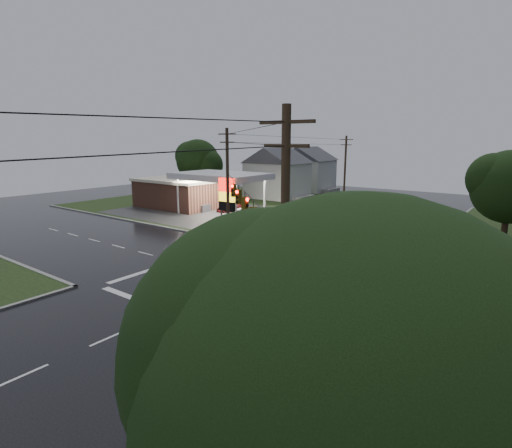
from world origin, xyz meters
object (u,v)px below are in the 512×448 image
Objects in this scene: utility_pole_se at (284,254)px; car_crossing at (317,279)px; tree_se at (365,417)px; gas_station at (189,190)px; utility_pole_n at (345,168)px; car_north at (339,226)px; house_far at (307,168)px; house_near at (278,172)px; tree_ne_near at (512,187)px; pylon_sign at (227,196)px; tree_nw_behind at (198,161)px; car_pump at (231,207)px; utility_pole_nw at (228,181)px.

car_crossing is (-4.30, 10.97, -5.02)m from utility_pole_se.
tree_se is (5.65, -6.51, -0.16)m from utility_pole_se.
utility_pole_n is at bearing 48.53° from gas_station.
tree_se is 37.59m from car_north.
car_north is (21.15, -30.30, -3.63)m from house_far.
house_near is 1.23× the size of tree_ne_near.
utility_pole_n is (1.00, 27.50, 1.46)m from pylon_sign.
tree_nw_behind reaches higher than tree_ne_near.
house_near is at bearing -170.09° from utility_pole_n.
car_crossing is at bearing -59.73° from house_far.
tree_nw_behind reaches higher than pylon_sign.
house_far is 1.23× the size of tree_ne_near.
utility_pole_se reaches higher than tree_se.
house_near is 1.10× the size of tree_nw_behind.
utility_pole_n is 1.05× the size of tree_nw_behind.
house_far is at bearing 11.48° from car_crossing.
tree_ne_near is 2.19× the size of car_crossing.
pylon_sign is 39.21m from house_far.
car_pump is at bearing -21.73° from car_north.
car_crossing is at bearing -30.56° from gas_station.
house_near is 43.48m from car_crossing.
utility_pole_se is 1.21× the size of tree_se.
utility_pole_se is at bearing -68.20° from utility_pole_n.
utility_pole_n reaches higher than car_north.
pylon_sign reaches higher than car_north.
pylon_sign is 0.60× the size of tree_nw_behind.
tree_se is 1.93× the size of car_north.
pylon_sign is at bearing 24.05° from car_north.
tree_nw_behind is (-43.34, 39.49, 0.46)m from utility_pole_se.
house_near is (-11.45, -2.00, -1.06)m from utility_pole_n.
tree_nw_behind is at bearing -32.94° from car_north.
utility_pole_nw is (16.18, -10.20, 3.17)m from gas_station.
gas_station is 6.16× the size of car_pump.
tree_ne_near reaches higher than gas_station.
pylon_sign is 0.55× the size of utility_pole_nw.
tree_se is 2.14× the size of car_pump.
house_near reaches higher than gas_station.
house_near is at bearing 112.28° from pylon_sign.
house_near is (-11.45, 26.50, -1.32)m from utility_pole_nw.
tree_ne_near reaches higher than house_far.
utility_pole_se is at bearing -98.38° from tree_ne_near.
utility_pole_nw is at bearing -40.10° from tree_nw_behind.
utility_pole_nw is at bearing 42.57° from car_crossing.
utility_pole_nw reaches higher than tree_se.
pylon_sign is 13.25m from car_pump.
tree_nw_behind is 2.13× the size of car_north.
car_pump is at bearing -117.12° from utility_pole_n.
car_north is (-15.95, 33.70, -4.79)m from tree_se.
gas_station is 2.50× the size of utility_pole_n.
utility_pole_n is (-19.00, 47.50, -0.25)m from utility_pole_se.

